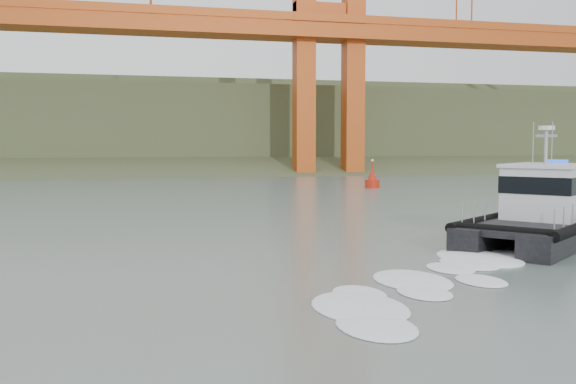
{
  "coord_description": "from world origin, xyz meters",
  "views": [
    {
      "loc": [
        -8.05,
        -21.47,
        4.73
      ],
      "look_at": [
        -0.54,
        9.33,
        2.4
      ],
      "focal_mm": 40.0,
      "sensor_mm": 36.0,
      "label": 1
    }
  ],
  "objects": [
    {
      "name": "headlands",
      "position": [
        0.0,
        125.5,
        7.05
      ],
      "size": [
        500.0,
        105.36,
        27.12
      ],
      "color": "#3D4C2B",
      "rests_on": "ground"
    },
    {
      "name": "ground",
      "position": [
        0.0,
        0.0,
        0.0
      ],
      "size": [
        400.0,
        400.0,
        0.0
      ],
      "primitive_type": "plane",
      "color": "slate",
      "rests_on": "ground"
    },
    {
      "name": "nav_buoy",
      "position": [
        17.62,
        44.67,
        0.88
      ],
      "size": [
        1.61,
        1.61,
        3.36
      ],
      "color": "#B51E0C",
      "rests_on": "ground"
    },
    {
      "name": "patrol_boat",
      "position": [
        11.41,
        5.73,
        1.47
      ],
      "size": [
        12.22,
        10.83,
        5.85
      ],
      "rotation": [
        0.0,
        0.0,
        -0.91
      ],
      "color": "black",
      "rests_on": "ground"
    }
  ]
}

